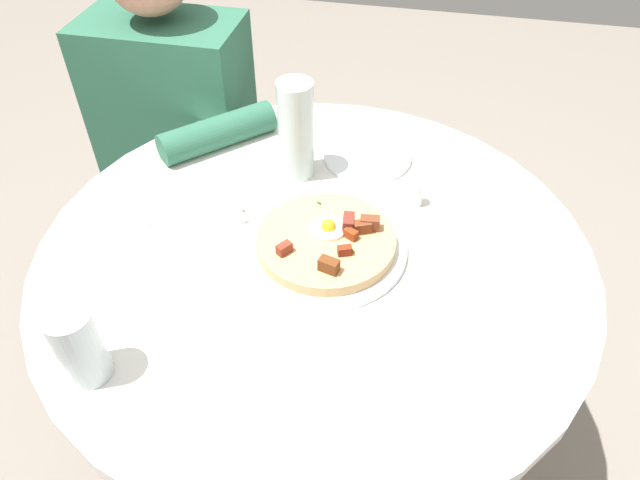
# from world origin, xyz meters

# --- Properties ---
(ground_plane) EXTENTS (6.00, 6.00, 0.00)m
(ground_plane) POSITION_xyz_m (0.00, 0.00, 0.00)
(ground_plane) COLOR gray
(dining_table) EXTENTS (1.00, 1.00, 0.75)m
(dining_table) POSITION_xyz_m (0.00, 0.00, 0.57)
(dining_table) COLOR silver
(dining_table) RESTS_ON ground_plane
(person_seated) EXTENTS (0.51, 0.45, 1.14)m
(person_seated) POSITION_xyz_m (-0.47, 0.47, 0.51)
(person_seated) COLOR #2D2D33
(person_seated) RESTS_ON ground_plane
(pizza_plate) EXTENTS (0.29, 0.29, 0.01)m
(pizza_plate) POSITION_xyz_m (0.02, -0.01, 0.76)
(pizza_plate) COLOR white
(pizza_plate) RESTS_ON dining_table
(breakfast_pizza) EXTENTS (0.25, 0.25, 0.05)m
(breakfast_pizza) POSITION_xyz_m (0.02, -0.01, 0.77)
(breakfast_pizza) COLOR tan
(breakfast_pizza) RESTS_ON pizza_plate
(bread_plate) EXTENTS (0.19, 0.19, 0.01)m
(bread_plate) POSITION_xyz_m (0.05, 0.29, 0.75)
(bread_plate) COLOR white
(bread_plate) RESTS_ON dining_table
(napkin) EXTENTS (0.21, 0.20, 0.00)m
(napkin) POSITION_xyz_m (-0.23, 0.01, 0.75)
(napkin) COLOR white
(napkin) RESTS_ON dining_table
(fork) EXTENTS (0.17, 0.09, 0.00)m
(fork) POSITION_xyz_m (-0.22, -0.00, 0.76)
(fork) COLOR silver
(fork) RESTS_ON napkin
(knife) EXTENTS (0.17, 0.09, 0.00)m
(knife) POSITION_xyz_m (-0.24, 0.03, 0.76)
(knife) COLOR silver
(knife) RESTS_ON napkin
(water_glass) EXTENTS (0.07, 0.07, 0.13)m
(water_glass) POSITION_xyz_m (-0.27, -0.33, 0.82)
(water_glass) COLOR silver
(water_glass) RESTS_ON dining_table
(water_bottle) EXTENTS (0.07, 0.07, 0.21)m
(water_bottle) POSITION_xyz_m (-0.08, 0.21, 0.85)
(water_bottle) COLOR silver
(water_bottle) RESTS_ON dining_table
(salt_shaker) EXTENTS (0.03, 0.03, 0.05)m
(salt_shaker) POSITION_xyz_m (0.17, 0.16, 0.77)
(salt_shaker) COLOR white
(salt_shaker) RESTS_ON dining_table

